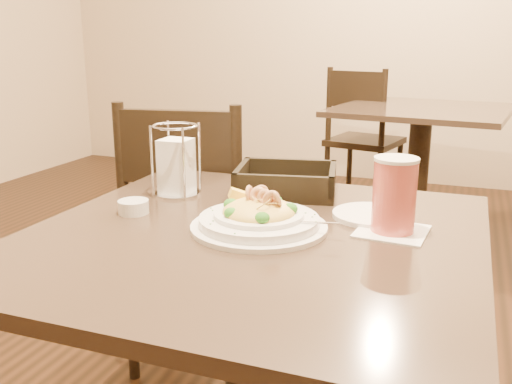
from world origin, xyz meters
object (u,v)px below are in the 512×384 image
(bread_basket, at_px, (286,184))
(butter_ramekin, at_px, (133,207))
(background_table, at_px, (419,149))
(dining_chair_near, at_px, (193,229))
(dining_chair_far, at_px, (362,135))
(napkin_caddy, at_px, (176,165))
(side_plate, at_px, (372,215))
(main_table, at_px, (253,335))
(pasta_bowl, at_px, (259,218))
(drink_glass, at_px, (394,196))

(bread_basket, distance_m, butter_ramekin, 0.39)
(background_table, bearing_deg, butter_ramekin, -101.13)
(dining_chair_near, relative_size, dining_chair_far, 1.00)
(napkin_caddy, bearing_deg, dining_chair_near, 112.43)
(background_table, bearing_deg, side_plate, -88.21)
(main_table, xyz_separation_m, bread_basket, (-0.03, 0.31, 0.26))
(napkin_caddy, distance_m, side_plate, 0.49)
(main_table, xyz_separation_m, dining_chair_near, (-0.44, 0.59, -0.01))
(pasta_bowl, xyz_separation_m, napkin_caddy, (-0.28, 0.18, 0.05))
(main_table, relative_size, dining_chair_far, 0.97)
(main_table, distance_m, side_plate, 0.37)
(background_table, bearing_deg, dining_chair_far, 137.01)
(bread_basket, bearing_deg, main_table, -84.97)
(napkin_caddy, relative_size, butter_ramekin, 2.60)
(butter_ramekin, bearing_deg, dining_chair_far, 88.86)
(main_table, distance_m, dining_chair_near, 0.73)
(dining_chair_near, distance_m, side_plate, 0.80)
(dining_chair_far, xyz_separation_m, butter_ramekin, (-0.05, -2.60, 0.25))
(background_table, relative_size, side_plate, 5.91)
(main_table, bearing_deg, bread_basket, 95.03)
(pasta_bowl, height_order, drink_glass, drink_glass)
(pasta_bowl, bearing_deg, drink_glass, 17.20)
(dining_chair_far, relative_size, butter_ramekin, 13.62)
(bread_basket, height_order, butter_ramekin, bread_basket)
(butter_ramekin, bearing_deg, background_table, 78.87)
(dining_chair_near, relative_size, butter_ramekin, 13.62)
(background_table, relative_size, pasta_bowl, 3.24)
(dining_chair_far, xyz_separation_m, bread_basket, (0.22, -2.32, 0.26))
(main_table, distance_m, background_table, 2.27)
(dining_chair_near, distance_m, drink_glass, 0.91)
(main_table, bearing_deg, dining_chair_far, 95.31)
(bread_basket, xyz_separation_m, butter_ramekin, (-0.27, -0.28, -0.01))
(bread_basket, bearing_deg, butter_ramekin, -133.51)
(main_table, distance_m, bread_basket, 0.40)
(dining_chair_near, height_order, side_plate, dining_chair_near)
(pasta_bowl, bearing_deg, main_table, -104.33)
(dining_chair_near, xyz_separation_m, side_plate, (0.65, -0.40, 0.24))
(dining_chair_far, bearing_deg, pasta_bowl, 108.12)
(dining_chair_near, bearing_deg, drink_glass, 135.59)
(background_table, height_order, side_plate, side_plate)
(drink_glass, distance_m, butter_ramekin, 0.57)
(pasta_bowl, distance_m, bread_basket, 0.29)
(pasta_bowl, relative_size, side_plate, 1.83)
(main_table, distance_m, napkin_caddy, 0.46)
(bread_basket, bearing_deg, dining_chair_near, 145.91)
(background_table, relative_size, bread_basket, 3.63)
(drink_glass, distance_m, bread_basket, 0.36)
(main_table, xyz_separation_m, dining_chair_far, (-0.24, 2.63, -0.01))
(main_table, distance_m, pasta_bowl, 0.26)
(main_table, relative_size, drink_glass, 5.82)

